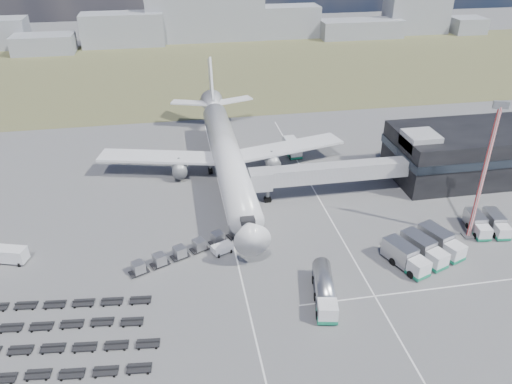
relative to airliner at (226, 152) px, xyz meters
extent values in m
plane|color=#565659|center=(0.00, -32.38, -5.29)|extent=(420.00, 420.00, 0.00)
cube|color=brown|center=(0.00, 77.62, -5.29)|extent=(420.00, 90.00, 0.01)
cube|color=silver|center=(-2.00, -27.38, -5.29)|extent=(0.25, 110.00, 0.01)
cube|color=silver|center=(16.00, -27.38, -5.29)|extent=(0.25, 110.00, 0.01)
cube|color=silver|center=(25.00, -40.38, -5.29)|extent=(40.00, 0.25, 0.01)
cube|color=black|center=(48.00, -8.38, -0.29)|extent=(30.00, 16.00, 10.00)
cube|color=#262D38|center=(48.00, -8.38, 0.91)|extent=(30.40, 16.40, 1.60)
cube|color=#939399|center=(36.00, -10.38, 4.21)|extent=(6.00, 6.00, 3.00)
cube|color=#939399|center=(18.10, -11.88, -0.19)|extent=(29.80, 3.00, 3.00)
cube|color=#939399|center=(4.70, -12.38, -0.19)|extent=(4.00, 3.60, 3.40)
cylinder|color=slate|center=(6.20, -11.88, -2.74)|extent=(0.70, 0.70, 5.10)
cylinder|color=black|center=(6.20, -11.88, -4.84)|extent=(1.40, 0.90, 1.40)
cylinder|color=silver|center=(0.00, -2.38, 0.01)|extent=(5.60, 48.00, 5.60)
cone|color=silver|center=(0.00, -28.88, 0.01)|extent=(5.60, 5.00, 5.60)
cone|color=silver|center=(0.00, 25.62, 0.81)|extent=(5.60, 8.00, 5.60)
cube|color=black|center=(0.00, -26.88, 0.81)|extent=(2.20, 2.00, 0.80)
cube|color=silver|center=(-13.00, 2.62, -1.19)|extent=(25.59, 11.38, 0.50)
cube|color=silver|center=(13.00, 2.62, -1.19)|extent=(25.59, 11.38, 0.50)
cylinder|color=slate|center=(-9.50, 0.62, -2.89)|extent=(3.00, 5.00, 3.00)
cylinder|color=slate|center=(9.50, 0.62, -2.89)|extent=(3.00, 5.00, 3.00)
cube|color=silver|center=(-5.50, 27.62, 1.21)|extent=(9.49, 5.63, 0.35)
cube|color=silver|center=(5.50, 27.62, 1.21)|extent=(9.49, 5.63, 0.35)
cube|color=silver|center=(0.00, 28.62, 6.51)|extent=(0.50, 9.06, 11.45)
cylinder|color=slate|center=(0.00, -23.38, -4.04)|extent=(0.50, 0.50, 2.50)
cylinder|color=slate|center=(-3.20, 1.62, -4.04)|extent=(0.60, 0.60, 2.50)
cylinder|color=slate|center=(3.20, 1.62, -4.04)|extent=(0.60, 0.60, 2.50)
cylinder|color=black|center=(0.00, -23.38, -4.79)|extent=(0.50, 1.20, 1.20)
cube|color=gray|center=(-72.01, 125.38, 0.36)|extent=(16.78, 12.00, 11.30)
cube|color=gray|center=(-55.95, 113.66, -1.87)|extent=(22.66, 12.00, 6.84)
cube|color=gray|center=(-26.45, 121.14, 1.03)|extent=(32.14, 12.00, 12.65)
cube|color=gray|center=(6.92, 125.09, 5.30)|extent=(48.24, 12.00, 21.19)
cube|color=gray|center=(35.08, 125.46, 1.10)|extent=(40.45, 12.00, 12.78)
cube|color=gray|center=(72.74, 118.45, -1.60)|extent=(35.27, 12.00, 7.39)
cube|color=gray|center=(99.90, 123.55, 7.27)|extent=(27.31, 12.00, 25.12)
cube|color=gray|center=(122.75, 119.19, -1.95)|extent=(14.26, 12.00, 6.68)
cube|color=silver|center=(7.90, -43.67, -3.73)|extent=(3.05, 3.05, 2.48)
cube|color=#147552|center=(7.90, -43.67, -4.70)|extent=(3.18, 3.18, 0.54)
cylinder|color=#A7A7AC|center=(8.96, -38.50, -3.25)|extent=(4.25, 8.45, 2.69)
cube|color=slate|center=(8.96, -38.50, -4.48)|extent=(4.15, 8.43, 0.38)
cylinder|color=black|center=(8.64, -40.09, -4.75)|extent=(2.98, 1.72, 1.18)
cube|color=silver|center=(-4.00, -26.31, -4.56)|extent=(3.71, 2.97, 1.47)
cube|color=silver|center=(-36.33, -23.00, -4.03)|extent=(5.23, 3.48, 2.52)
cube|color=silver|center=(15.67, 7.70, -3.55)|extent=(3.08, 6.70, 3.05)
cube|color=#147552|center=(15.67, 7.70, -4.80)|extent=(3.20, 6.82, 0.49)
cube|color=silver|center=(23.96, -37.18, -3.81)|extent=(3.35, 3.28, 2.51)
cube|color=#147552|center=(23.96, -37.18, -4.78)|extent=(3.49, 3.43, 0.51)
cube|color=#A7A7AC|center=(22.54, -33.45, -3.35)|extent=(4.42, 5.88, 2.97)
cube|color=silver|center=(27.58, -35.80, -3.81)|extent=(3.35, 3.28, 2.51)
cube|color=#147552|center=(27.58, -35.80, -4.78)|extent=(3.49, 3.43, 0.51)
cube|color=#A7A7AC|center=(26.17, -32.07, -3.35)|extent=(4.42, 5.88, 2.97)
cube|color=silver|center=(31.21, -34.43, -3.81)|extent=(3.35, 3.28, 2.51)
cube|color=#147552|center=(31.21, -34.43, -4.78)|extent=(3.49, 3.43, 0.51)
cube|color=#A7A7AC|center=(29.79, -30.69, -3.35)|extent=(4.42, 5.88, 2.97)
cube|color=silver|center=(38.82, -30.04, -4.04)|extent=(2.46, 2.38, 2.12)
cube|color=#147552|center=(38.82, -30.04, -4.86)|extent=(2.57, 2.49, 0.43)
cube|color=#A7A7AC|center=(39.25, -26.70, -3.66)|extent=(2.85, 4.68, 2.50)
cube|color=silver|center=(42.07, -30.46, -4.04)|extent=(2.46, 2.38, 2.12)
cube|color=#147552|center=(42.07, -30.46, -4.86)|extent=(2.57, 2.49, 0.43)
cube|color=#A7A7AC|center=(42.49, -27.12, -3.66)|extent=(2.85, 4.68, 2.50)
cube|color=black|center=(-16.92, -29.39, -4.97)|extent=(3.25, 2.72, 0.19)
cube|color=#A7A7AC|center=(-16.92, -29.39, -4.06)|extent=(2.28, 2.28, 1.61)
cube|color=black|center=(-13.80, -27.96, -4.97)|extent=(3.25, 2.72, 0.19)
cube|color=#A7A7AC|center=(-13.80, -27.96, -4.06)|extent=(2.28, 2.28, 1.61)
cube|color=black|center=(-10.68, -26.53, -4.97)|extent=(3.25, 2.72, 0.19)
cube|color=#A7A7AC|center=(-10.68, -26.53, -4.06)|extent=(2.28, 2.28, 1.61)
cube|color=black|center=(-7.55, -25.10, -4.97)|extent=(3.25, 2.72, 0.19)
cube|color=#A7A7AC|center=(-7.55, -25.10, -4.06)|extent=(2.28, 2.28, 1.61)
cube|color=black|center=(-4.43, -23.68, -4.97)|extent=(3.25, 2.72, 0.19)
cube|color=#A7A7AC|center=(-4.43, -23.68, -4.06)|extent=(2.28, 2.28, 1.61)
cube|color=black|center=(-1.31, -22.25, -4.97)|extent=(3.25, 2.72, 0.19)
cube|color=#A7A7AC|center=(-1.31, -22.25, -4.06)|extent=(2.28, 2.28, 1.61)
cube|color=black|center=(-28.01, -46.78, -4.94)|extent=(27.19, 4.14, 0.70)
cube|color=black|center=(-27.60, -42.72, -4.94)|extent=(27.19, 4.14, 0.70)
cube|color=black|center=(-27.20, -38.66, -4.94)|extent=(23.33, 3.76, 0.70)
cube|color=black|center=(-26.80, -34.61, -4.94)|extent=(23.33, 3.76, 0.70)
cylinder|color=red|center=(37.05, -28.92, 6.07)|extent=(0.64, 0.64, 22.71)
cube|color=slate|center=(37.05, -28.92, 17.69)|extent=(2.23, 1.28, 1.09)
cube|color=#565659|center=(37.05, -28.92, -5.16)|extent=(1.82, 1.82, 0.27)
camera|label=1|loc=(-10.00, -90.71, 42.09)|focal=35.00mm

